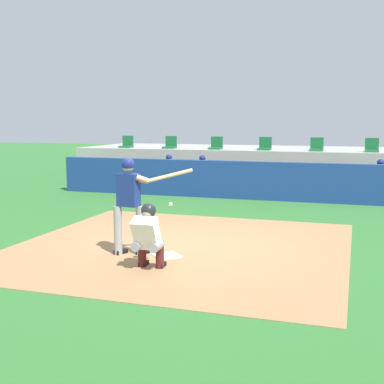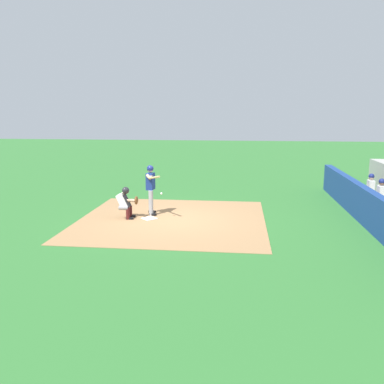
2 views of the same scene
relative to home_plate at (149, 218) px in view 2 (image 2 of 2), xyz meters
The scene contains 8 objects.
ground_plane 0.80m from the home_plate, 90.00° to the left, with size 80.00×80.00×0.00m, color #2D6B2D.
dirt_infield 0.80m from the home_plate, 90.00° to the left, with size 6.40×6.40×0.01m, color #9E754C.
home_plate is the anchor object (origin of this frame).
batter_at_plate 1.22m from the home_plate, behind, with size 1.35×0.70×1.80m.
catcher_crouched 1.01m from the home_plate, 90.82° to the right, with size 0.49×1.61×1.13m.
dugout_wall 7.32m from the home_plate, 90.00° to the left, with size 13.00×0.30×1.20m, color navy.
dugout_player_0 8.72m from the home_plate, 110.52° to the left, with size 0.49×0.70×1.30m.
dugout_player_1 8.37m from the home_plate, 102.62° to the left, with size 0.49×0.70×1.30m.
Camera 2 is at (13.67, 2.29, 3.70)m, focal length 38.50 mm.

